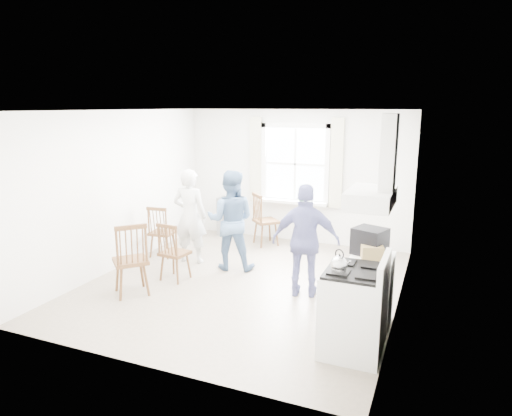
{
  "coord_description": "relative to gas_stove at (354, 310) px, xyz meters",
  "views": [
    {
      "loc": [
        2.68,
        -6.03,
        2.66
      ],
      "look_at": [
        0.11,
        0.2,
        1.15
      ],
      "focal_mm": 32.0,
      "sensor_mm": 36.0,
      "label": 1
    }
  ],
  "objects": [
    {
      "name": "room_shell",
      "position": [
        -1.91,
        1.35,
        0.82
      ],
      "size": [
        4.62,
        5.12,
        2.64
      ],
      "color": "gray",
      "rests_on": "ground"
    },
    {
      "name": "window_assembly",
      "position": [
        -1.91,
        3.8,
        0.98
      ],
      "size": [
        1.88,
        0.24,
        1.7
      ],
      "color": "white",
      "rests_on": "room_shell"
    },
    {
      "name": "range_hood",
      "position": [
        0.16,
        -0.0,
        1.42
      ],
      "size": [
        0.45,
        0.76,
        0.94
      ],
      "color": "white",
      "rests_on": "room_shell"
    },
    {
      "name": "shelf_unit",
      "position": [
        -3.31,
        3.68,
        -0.08
      ],
      "size": [
        0.4,
        0.3,
        0.8
      ],
      "primitive_type": "cube",
      "color": "gray",
      "rests_on": "ground"
    },
    {
      "name": "gas_stove",
      "position": [
        0.0,
        0.0,
        0.0
      ],
      "size": [
        0.68,
        0.76,
        1.12
      ],
      "color": "silver",
      "rests_on": "ground"
    },
    {
      "name": "kettle",
      "position": [
        -0.16,
        -0.15,
        0.55
      ],
      "size": [
        0.18,
        0.18,
        0.26
      ],
      "color": "silver",
      "rests_on": "gas_stove"
    },
    {
      "name": "low_cabinet",
      "position": [
        0.07,
        0.7,
        -0.03
      ],
      "size": [
        0.5,
        0.55,
        0.9
      ],
      "primitive_type": "cube",
      "color": "white",
      "rests_on": "ground"
    },
    {
      "name": "stereo_stack",
      "position": [
        0.02,
        0.74,
        0.58
      ],
      "size": [
        0.45,
        0.43,
        0.33
      ],
      "color": "black",
      "rests_on": "low_cabinet"
    },
    {
      "name": "cardboard_box",
      "position": [
        0.08,
        0.57,
        0.5
      ],
      "size": [
        0.29,
        0.24,
        0.16
      ],
      "primitive_type": "cube",
      "rotation": [
        0.0,
        0.0,
        0.3
      ],
      "color": "#9D824C",
      "rests_on": "low_cabinet"
    },
    {
      "name": "windsor_chair_a",
      "position": [
        -3.8,
        1.89,
        0.09
      ],
      "size": [
        0.43,
        0.42,
        0.94
      ],
      "color": "#4D2F18",
      "rests_on": "ground"
    },
    {
      "name": "windsor_chair_b",
      "position": [
        -2.99,
        0.99,
        0.09
      ],
      "size": [
        0.44,
        0.43,
        0.93
      ],
      "color": "#4D2F18",
      "rests_on": "ground"
    },
    {
      "name": "windsor_chair_c",
      "position": [
        -3.17,
        0.29,
        0.18
      ],
      "size": [
        0.63,
        0.63,
        1.08
      ],
      "color": "#4D2F18",
      "rests_on": "ground"
    },
    {
      "name": "person_left",
      "position": [
        -3.17,
        1.9,
        0.33
      ],
      "size": [
        0.66,
        0.66,
        1.63
      ],
      "primitive_type": "imported",
      "rotation": [
        0.0,
        0.0,
        3.26
      ],
      "color": "silver",
      "rests_on": "ground"
    },
    {
      "name": "person_mid",
      "position": [
        -2.39,
        1.88,
        0.34
      ],
      "size": [
        0.98,
        0.98,
        1.65
      ],
      "primitive_type": "imported",
      "rotation": [
        0.0,
        0.0,
        3.4
      ],
      "color": "slate",
      "rests_on": "ground"
    },
    {
      "name": "person_right",
      "position": [
        -0.93,
        1.26,
        0.33
      ],
      "size": [
        1.12,
        1.12,
        1.62
      ],
      "primitive_type": "imported",
      "rotation": [
        0.0,
        0.0,
        3.35
      ],
      "color": "navy",
      "rests_on": "ground"
    },
    {
      "name": "potted_plant",
      "position": [
        -1.72,
        3.71,
        0.52
      ],
      "size": [
        0.18,
        0.18,
        0.32
      ],
      "primitive_type": "imported",
      "rotation": [
        0.0,
        0.0,
        0.04
      ],
      "color": "#306E36",
      "rests_on": "window_assembly"
    },
    {
      "name": "windsor_chair_d",
      "position": [
        -2.42,
        3.27,
        0.15
      ],
      "size": [
        0.6,
        0.6,
        1.03
      ],
      "color": "#4D2F18",
      "rests_on": "ground"
    }
  ]
}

